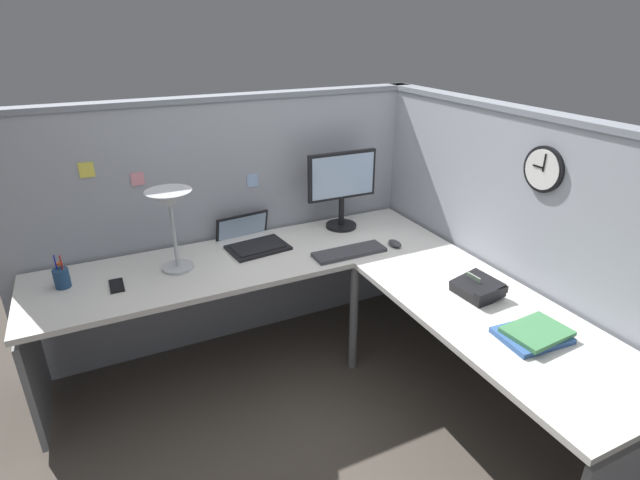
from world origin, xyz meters
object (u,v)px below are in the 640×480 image
laptop (251,240)px  book_stack (534,334)px  computer_mouse (395,243)px  monitor (342,184)px  pen_cup (62,278)px  office_phone (478,289)px  wall_clock (544,169)px  cell_phone (117,286)px  keyboard (349,252)px  desk_lamp_dome (170,206)px

laptop → book_stack: laptop is taller
laptop → computer_mouse: (0.76, -0.41, -0.01)m
monitor → book_stack: monitor is taller
pen_cup → office_phone: (1.84, -0.98, -0.02)m
pen_cup → wall_clock: 2.41m
pen_cup → cell_phone: (0.24, -0.11, -0.05)m
keyboard → pen_cup: (-1.50, 0.29, 0.04)m
desk_lamp_dome → pen_cup: desk_lamp_dome is taller
computer_mouse → cell_phone: bearing=172.6°
computer_mouse → book_stack: (0.01, -1.04, 0.00)m
laptop → office_phone: (0.81, -1.08, 0.01)m
monitor → keyboard: monitor is taller
laptop → desk_lamp_dome: bearing=-162.6°
desk_lamp_dome → office_phone: (1.27, -0.93, -0.33)m
laptop → wall_clock: size_ratio=1.89×
cell_phone → book_stack: size_ratio=0.48×
computer_mouse → desk_lamp_dome: (-1.23, 0.27, 0.35)m
wall_clock → laptop: bearing=135.8°
desk_lamp_dome → wall_clock: wall_clock is taller
cell_phone → book_stack: bearing=-38.3°
book_stack → desk_lamp_dome: bearing=133.3°
keyboard → pen_cup: size_ratio=2.39×
cell_phone → office_phone: (1.59, -0.87, 0.03)m
wall_clock → computer_mouse: bearing=117.4°
office_phone → book_stack: bearing=-95.1°
laptop → pen_cup: size_ratio=2.31×
office_phone → computer_mouse: bearing=93.7°
keyboard → desk_lamp_dome: size_ratio=0.97×
pen_cup → cell_phone: size_ratio=1.25×
computer_mouse → desk_lamp_dome: bearing=167.7°
keyboard → book_stack: book_stack is taller
pen_cup → desk_lamp_dome: bearing=-4.6°
book_stack → wall_clock: bearing=48.5°
keyboard → computer_mouse: (0.30, -0.02, 0.01)m
book_stack → laptop: bearing=117.9°
cell_phone → book_stack: book_stack is taller
computer_mouse → cell_phone: size_ratio=0.72×
monitor → cell_phone: monitor is taller
wall_clock → book_stack: bearing=-131.5°
laptop → desk_lamp_dome: size_ratio=0.94×
book_stack → office_phone: bearing=84.9°
desk_lamp_dome → wall_clock: (1.57, -0.93, 0.24)m
cell_phone → office_phone: bearing=-28.2°
monitor → wall_clock: size_ratio=2.27×
computer_mouse → pen_cup: (-1.79, 0.31, 0.04)m
keyboard → computer_mouse: computer_mouse is taller
desk_lamp_dome → office_phone: size_ratio=2.06×
desk_lamp_dome → book_stack: (1.24, -1.31, -0.34)m
computer_mouse → keyboard: bearing=175.3°
keyboard → computer_mouse: 0.30m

